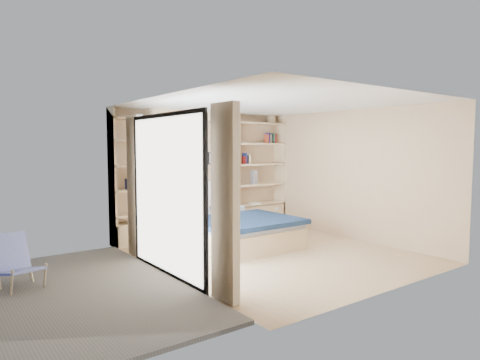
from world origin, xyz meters
TOP-DOWN VIEW (x-y plane):
  - ground at (0.00, 0.00)m, footprint 4.50×4.50m
  - room_shell at (-0.39, 1.52)m, footprint 4.50×4.50m
  - bed at (-0.18, 0.97)m, footprint 1.81×2.40m
  - photo_gallery at (-0.45, 2.22)m, footprint 1.48×0.02m
  - reading_lamps at (-0.30, 2.00)m, footprint 1.92×0.12m
  - shelf_decor at (1.06, 2.07)m, footprint 3.54×0.23m
  - deck at (-3.60, 0.00)m, footprint 3.20×4.00m
  - deck_chair at (-3.76, 0.64)m, footprint 0.55×0.77m

SIDE VIEW (x-z plane):
  - ground at x=0.00m, z-range 0.00..0.00m
  - deck at x=-3.60m, z-range -0.03..0.03m
  - bed at x=-0.18m, z-range -0.25..0.82m
  - deck_chair at x=-3.76m, z-range -0.02..0.69m
  - room_shell at x=-0.39m, z-range -1.17..3.33m
  - reading_lamps at x=-0.30m, z-range 1.03..1.17m
  - photo_gallery at x=-0.45m, z-range 1.19..2.01m
  - shelf_decor at x=1.06m, z-range 0.68..2.71m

